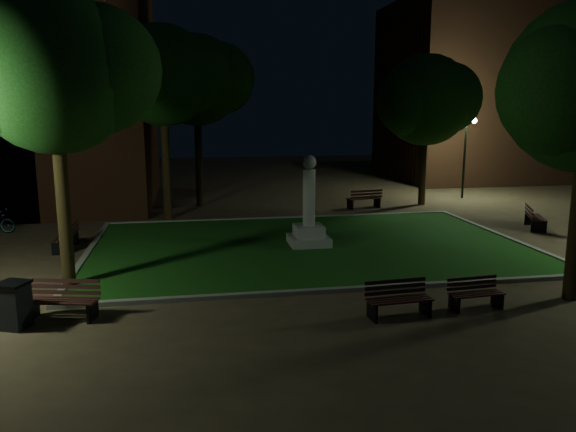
% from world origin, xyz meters
% --- Properties ---
extents(ground, '(80.00, 80.00, 0.00)m').
position_xyz_m(ground, '(0.00, 0.00, 0.00)').
color(ground, '#4D3B28').
extents(lawn, '(15.00, 10.00, 0.08)m').
position_xyz_m(lawn, '(0.00, 2.00, 0.04)').
color(lawn, '#194D13').
rests_on(lawn, ground).
extents(lawn_kerb, '(15.40, 10.40, 0.12)m').
position_xyz_m(lawn_kerb, '(0.00, 2.00, 0.06)').
color(lawn_kerb, slate).
rests_on(lawn_kerb, ground).
extents(monument, '(1.40, 1.40, 3.20)m').
position_xyz_m(monument, '(0.00, 2.00, 0.96)').
color(monument, gray).
rests_on(monument, lawn).
extents(building_far, '(16.00, 10.00, 12.00)m').
position_xyz_m(building_far, '(18.00, 20.00, 6.00)').
color(building_far, '#482516').
rests_on(building_far, ground).
extents(tree_west, '(5.19, 4.23, 7.90)m').
position_xyz_m(tree_west, '(-7.41, -1.41, 5.77)').
color(tree_west, black).
rests_on(tree_west, ground).
extents(tree_north_wl, '(5.30, 4.33, 8.42)m').
position_xyz_m(tree_north_wl, '(-5.02, 8.10, 6.24)').
color(tree_north_wl, black).
rests_on(tree_north_wl, ground).
extents(tree_ne, '(5.55, 4.53, 7.54)m').
position_xyz_m(tree_ne, '(7.72, 9.76, 5.27)').
color(tree_ne, black).
rests_on(tree_ne, ground).
extents(tree_nw, '(6.37, 5.20, 8.46)m').
position_xyz_m(tree_nw, '(-10.59, 10.04, 5.86)').
color(tree_nw, black).
rests_on(tree_nw, ground).
extents(tree_far_north, '(5.44, 4.44, 8.43)m').
position_xyz_m(tree_far_north, '(-3.53, 11.32, 6.20)').
color(tree_far_north, black).
rests_on(tree_far_north, ground).
extents(lamppost_nw, '(1.18, 0.28, 4.05)m').
position_xyz_m(lamppost_nw, '(-11.21, 10.23, 2.87)').
color(lamppost_nw, black).
rests_on(lamppost_nw, ground).
extents(lamppost_ne, '(1.18, 0.28, 4.36)m').
position_xyz_m(lamppost_ne, '(10.67, 11.34, 3.06)').
color(lamppost_ne, black).
rests_on(lamppost_ne, ground).
extents(bench_near_left, '(1.60, 0.66, 0.86)m').
position_xyz_m(bench_near_left, '(0.65, -5.08, 0.40)').
color(bench_near_left, black).
rests_on(bench_near_left, ground).
extents(bench_near_right, '(1.41, 0.59, 0.75)m').
position_xyz_m(bench_near_right, '(2.73, -4.86, 0.36)').
color(bench_near_right, black).
rests_on(bench_near_right, ground).
extents(bench_west_near, '(1.74, 0.94, 0.91)m').
position_xyz_m(bench_west_near, '(-7.15, -3.83, 0.43)').
color(bench_west_near, black).
rests_on(bench_west_near, ground).
extents(bench_left_side, '(0.63, 1.67, 0.91)m').
position_xyz_m(bench_left_side, '(-8.41, 3.06, 0.43)').
color(bench_left_side, black).
rests_on(bench_left_side, ground).
extents(bench_right_side, '(1.23, 1.81, 0.94)m').
position_xyz_m(bench_right_side, '(9.75, 3.37, 0.44)').
color(bench_right_side, black).
rests_on(bench_right_side, ground).
extents(bench_far_side, '(1.79, 0.90, 0.94)m').
position_xyz_m(bench_far_side, '(4.37, 9.20, 0.44)').
color(bench_far_side, black).
rests_on(bench_far_side, ground).
extents(trash_bin, '(0.82, 0.82, 1.07)m').
position_xyz_m(trash_bin, '(-8.10, -4.25, 0.54)').
color(trash_bin, black).
rests_on(trash_bin, ground).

